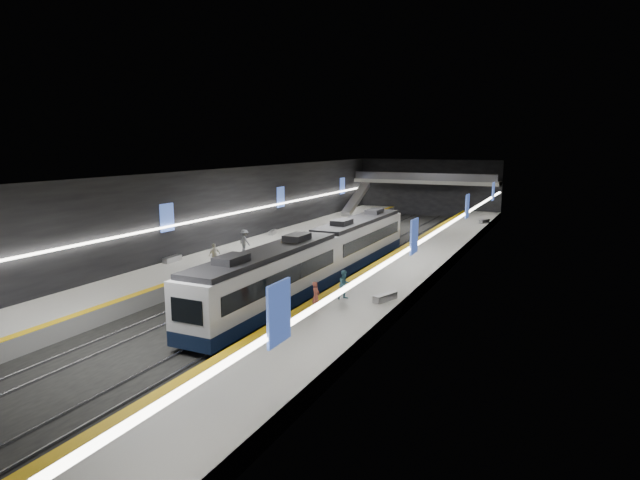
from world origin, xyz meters
The scene contains 26 objects.
ground centered at (0.00, 0.00, 0.00)m, with size 70.00×70.00×0.00m, color black.
ceiling centered at (0.00, 0.00, 8.00)m, with size 20.00×70.00×0.04m, color beige.
wall_left centered at (-10.00, 0.00, 4.00)m, with size 0.04×70.00×8.00m, color black.
wall_right centered at (10.00, 0.00, 4.00)m, with size 0.04×70.00×8.00m, color black.
wall_back centered at (0.00, 35.00, 4.00)m, with size 20.00×0.04×8.00m, color black.
platform_left centered at (-7.50, 0.00, 0.50)m, with size 5.00×70.00×1.00m, color slate.
tile_surface_left centered at (-7.50, 0.00, 1.01)m, with size 5.00×70.00×0.02m, color #A6A6A1.
tactile_strip_left centered at (-5.30, 0.00, 1.02)m, with size 0.60×70.00×0.02m, color #E8B20C.
platform_right centered at (7.50, 0.00, 0.50)m, with size 5.00×70.00×1.00m, color slate.
tile_surface_right centered at (7.50, 0.00, 1.01)m, with size 5.00×70.00×0.02m, color #A6A6A1.
tactile_strip_right centered at (5.30, 0.00, 1.02)m, with size 0.60×70.00×0.02m, color #E8B20C.
rails centered at (0.00, 0.00, 0.06)m, with size 6.52×70.00×0.12m.
train centered at (2.50, -5.93, 2.20)m, with size 2.69×30.04×3.60m.
ad_posters centered at (0.00, 1.00, 4.50)m, with size 19.94×53.50×2.20m.
cove_light_left centered at (-9.80, 0.00, 3.80)m, with size 0.25×68.60×0.12m, color white.
cove_light_right centered at (9.80, 0.00, 3.80)m, with size 0.25×68.60×0.12m, color white.
mezzanine_bridge centered at (0.00, 32.93, 5.04)m, with size 20.00×3.00×1.50m.
escalator centered at (-7.50, 26.00, 2.90)m, with size 1.20×8.00×0.60m, color #99999E.
bench_left_near centered at (-9.50, -8.12, 1.22)m, with size 0.50×1.81×0.44m, color #99999E.
bench_left_far centered at (-8.98, 6.55, 1.20)m, with size 0.45×1.62×0.40m, color #99999E.
bench_right_near centered at (9.09, -10.97, 1.22)m, with size 0.50×1.80×0.44m, color #99999E.
bench_right_far centered at (9.50, 23.92, 1.22)m, with size 0.50×1.81×0.44m, color #99999E.
passenger_right_a centered at (6.23, -14.50, 1.83)m, with size 0.61×0.40×1.66m, color #B15342.
passenger_right_b centered at (6.77, -11.68, 1.88)m, with size 0.85×0.66×1.75m, color teal.
passenger_left_a centered at (-5.50, -7.97, 1.88)m, with size 1.03×0.43×1.76m, color silver.
passenger_left_b centered at (-6.43, -2.44, 1.98)m, with size 1.27×0.73×1.96m, color #45474D.
Camera 1 is at (18.77, -40.28, 10.24)m, focal length 30.00 mm.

